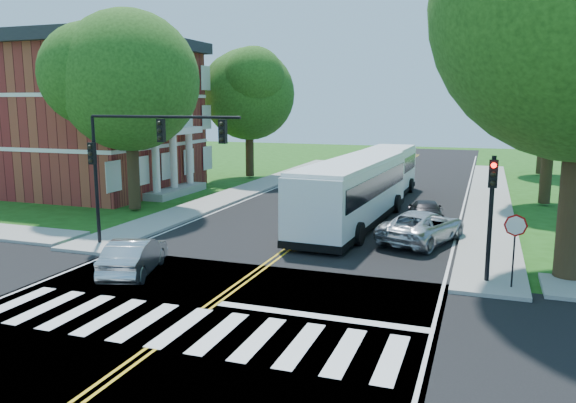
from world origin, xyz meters
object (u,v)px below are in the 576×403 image
at_px(signal_ne, 491,202).
at_px(dark_sedan, 426,211).
at_px(signal_nw, 139,150).
at_px(bus_lead, 353,191).
at_px(hatchback, 134,256).
at_px(suv, 422,227).
at_px(bus_follow, 380,174).

relative_size(signal_ne, dark_sedan, 1.05).
distance_m(signal_nw, bus_lead, 11.20).
relative_size(signal_nw, signal_ne, 1.62).
bearing_deg(signal_nw, hatchback, -61.47).
height_order(signal_nw, dark_sedan, signal_nw).
bearing_deg(signal_nw, suv, 25.79).
distance_m(signal_nw, hatchback, 5.04).
distance_m(signal_nw, bus_follow, 17.69).
bearing_deg(bus_lead, signal_ne, 132.76).
bearing_deg(dark_sedan, signal_ne, 98.43).
xyz_separation_m(signal_nw, hatchback, (1.64, -3.01, -3.69)).
distance_m(bus_follow, hatchback, 19.75).
height_order(bus_follow, dark_sedan, bus_follow).
bearing_deg(hatchback, dark_sedan, -142.31).
relative_size(signal_nw, dark_sedan, 1.71).
height_order(signal_nw, hatchback, signal_nw).
xyz_separation_m(signal_nw, bus_lead, (7.39, 8.00, -2.58)).
bearing_deg(signal_ne, hatchback, -166.30).
bearing_deg(suv, bus_follow, -51.48).
bearing_deg(dark_sedan, signal_nw, 33.05).
height_order(signal_nw, suv, signal_nw).
height_order(signal_ne, hatchback, signal_ne).
xyz_separation_m(bus_lead, dark_sedan, (3.53, 1.90, -1.18)).
bearing_deg(suv, hatchback, 59.53).
bearing_deg(signal_nw, dark_sedan, 42.21).
height_order(signal_nw, bus_follow, signal_nw).
relative_size(signal_nw, suv, 1.35).
xyz_separation_m(signal_ne, suv, (-2.82, 5.42, -2.22)).
height_order(signal_ne, bus_follow, signal_ne).
relative_size(signal_ne, bus_follow, 0.35).
distance_m(hatchback, dark_sedan, 15.91).
relative_size(signal_nw, bus_lead, 0.54).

